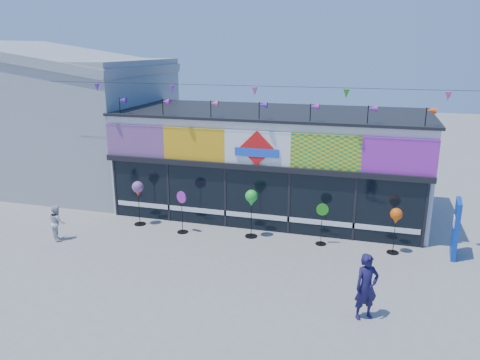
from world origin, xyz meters
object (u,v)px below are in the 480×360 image
at_px(spinner_1, 182,211).
at_px(blue_sign, 456,229).
at_px(spinner_2, 251,199).
at_px(spinner_3, 322,223).
at_px(spinner_4, 396,217).
at_px(child, 57,222).
at_px(adult_man, 366,287).
at_px(spinner_0, 138,190).

bearing_deg(spinner_1, blue_sign, 3.33).
height_order(spinner_2, spinner_3, spinner_2).
bearing_deg(spinner_4, spinner_2, 179.52).
bearing_deg(spinner_4, child, -169.69).
bearing_deg(spinner_3, spinner_2, -179.52).
xyz_separation_m(spinner_3, spinner_4, (2.37, -0.06, 0.47)).
bearing_deg(spinner_2, child, -162.04).
distance_m(spinner_1, adult_man, 7.68).
relative_size(blue_sign, spinner_4, 1.22).
relative_size(blue_sign, adult_man, 1.11).
height_order(spinner_4, adult_man, adult_man).
xyz_separation_m(blue_sign, spinner_0, (-11.11, -0.25, 0.41)).
bearing_deg(spinner_2, spinner_3, 0.48).
xyz_separation_m(spinner_0, spinner_1, (1.88, -0.29, -0.54)).
bearing_deg(adult_man, spinner_1, 117.41).
bearing_deg(blue_sign, spinner_1, -171.04).
bearing_deg(child, blue_sign, -128.99).
bearing_deg(blue_sign, spinner_4, -165.96).
height_order(spinner_1, spinner_2, spinner_2).
bearing_deg(spinner_3, spinner_0, -179.72).
xyz_separation_m(blue_sign, spinner_3, (-4.23, -0.21, -0.18)).
bearing_deg(spinner_0, blue_sign, 1.27).
relative_size(spinner_3, child, 1.16).
bearing_deg(spinner_3, adult_man, -69.79).
relative_size(spinner_0, spinner_1, 1.09).
relative_size(spinner_0, child, 1.36).
height_order(spinner_0, spinner_1, spinner_0).
height_order(spinner_2, spinner_4, spinner_2).
xyz_separation_m(spinner_1, adult_man, (6.58, -3.96, 0.02)).
bearing_deg(spinner_4, spinner_0, 179.83).
distance_m(spinner_4, adult_man, 4.32).
distance_m(blue_sign, spinner_3, 4.23).
distance_m(spinner_0, spinner_4, 9.25).
bearing_deg(blue_sign, spinner_0, -173.10).
xyz_separation_m(spinner_1, spinner_2, (2.52, 0.30, 0.57)).
height_order(blue_sign, child, blue_sign).
distance_m(spinner_2, child, 6.86).
relative_size(spinner_1, spinner_2, 0.90).
bearing_deg(blue_sign, spinner_3, -171.48).
bearing_deg(spinner_4, blue_sign, 8.41).
bearing_deg(spinner_4, spinner_3, 178.52).
xyz_separation_m(spinner_0, spinner_4, (9.25, -0.03, -0.13)).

